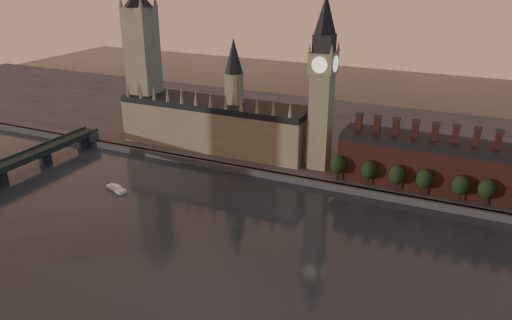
% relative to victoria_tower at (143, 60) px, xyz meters
% --- Properties ---
extents(ground, '(900.00, 900.00, 0.00)m').
position_rel_victoria_tower_xyz_m(ground, '(120.00, -115.00, -59.09)').
color(ground, black).
rests_on(ground, ground).
extents(north_bank, '(900.00, 182.00, 4.00)m').
position_rel_victoria_tower_xyz_m(north_bank, '(120.00, 63.04, -57.09)').
color(north_bank, '#47474C').
rests_on(north_bank, ground).
extents(palace_of_westminster, '(130.00, 30.30, 74.00)m').
position_rel_victoria_tower_xyz_m(palace_of_westminster, '(55.59, -0.09, -37.46)').
color(palace_of_westminster, gray).
rests_on(palace_of_westminster, north_bank).
extents(victoria_tower, '(24.00, 24.00, 108.00)m').
position_rel_victoria_tower_xyz_m(victoria_tower, '(0.00, 0.00, 0.00)').
color(victoria_tower, gray).
rests_on(victoria_tower, north_bank).
extents(big_ben, '(15.00, 15.00, 107.00)m').
position_rel_victoria_tower_xyz_m(big_ben, '(130.00, -5.00, -2.26)').
color(big_ben, gray).
rests_on(big_ben, north_bank).
extents(chimney_block, '(110.00, 25.00, 37.00)m').
position_rel_victoria_tower_xyz_m(chimney_block, '(200.00, -5.00, -41.27)').
color(chimney_block, '#52271F').
rests_on(chimney_block, north_bank).
extents(embankment_tree_0, '(8.60, 8.60, 14.88)m').
position_rel_victoria_tower_xyz_m(embankment_tree_0, '(146.22, -20.01, -45.62)').
color(embankment_tree_0, black).
rests_on(embankment_tree_0, north_bank).
extents(embankment_tree_1, '(8.60, 8.60, 14.88)m').
position_rel_victoria_tower_xyz_m(embankment_tree_1, '(163.89, -19.67, -45.62)').
color(embankment_tree_1, black).
rests_on(embankment_tree_1, north_bank).
extents(embankment_tree_2, '(8.60, 8.60, 14.88)m').
position_rel_victoria_tower_xyz_m(embankment_tree_2, '(179.36, -20.39, -45.62)').
color(embankment_tree_2, black).
rests_on(embankment_tree_2, north_bank).
extents(embankment_tree_3, '(8.60, 8.60, 14.88)m').
position_rel_victoria_tower_xyz_m(embankment_tree_3, '(193.80, -19.98, -45.62)').
color(embankment_tree_3, black).
rests_on(embankment_tree_3, north_bank).
extents(embankment_tree_4, '(8.60, 8.60, 14.88)m').
position_rel_victoria_tower_xyz_m(embankment_tree_4, '(211.80, -20.51, -45.62)').
color(embankment_tree_4, black).
rests_on(embankment_tree_4, north_bank).
extents(embankment_tree_5, '(8.60, 8.60, 14.88)m').
position_rel_victoria_tower_xyz_m(embankment_tree_5, '(224.34, -19.59, -45.62)').
color(embankment_tree_5, black).
rests_on(embankment_tree_5, north_bank).
extents(river_boat, '(15.35, 8.68, 2.95)m').
position_rel_victoria_tower_xyz_m(river_boat, '(33.25, -77.47, -57.96)').
color(river_boat, silver).
rests_on(river_boat, ground).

